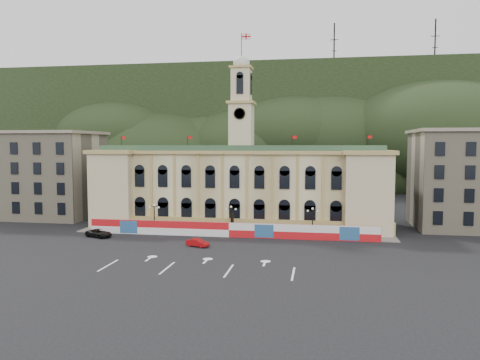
% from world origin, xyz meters
% --- Properties ---
extents(ground, '(260.00, 260.00, 0.00)m').
position_xyz_m(ground, '(0.00, 0.00, 0.00)').
color(ground, black).
rests_on(ground, ground).
extents(lane_markings, '(26.00, 10.00, 0.02)m').
position_xyz_m(lane_markings, '(0.00, -5.00, 0.00)').
color(lane_markings, white).
rests_on(lane_markings, ground).
extents(hill_ridge, '(230.00, 80.00, 64.00)m').
position_xyz_m(hill_ridge, '(0.03, 121.99, 19.48)').
color(hill_ridge, black).
rests_on(hill_ridge, ground).
extents(city_hall, '(56.20, 17.60, 37.10)m').
position_xyz_m(city_hall, '(0.00, 27.63, 7.85)').
color(city_hall, beige).
rests_on(city_hall, ground).
extents(side_building_left, '(21.00, 17.00, 18.60)m').
position_xyz_m(side_building_left, '(-43.00, 30.93, 9.33)').
color(side_building_left, tan).
rests_on(side_building_left, ground).
extents(side_building_right, '(21.00, 17.00, 18.60)m').
position_xyz_m(side_building_right, '(43.00, 30.93, 9.33)').
color(side_building_right, tan).
rests_on(side_building_right, ground).
extents(hoarding_fence, '(50.00, 0.44, 2.50)m').
position_xyz_m(hoarding_fence, '(0.06, 15.07, 1.25)').
color(hoarding_fence, red).
rests_on(hoarding_fence, ground).
extents(pavement, '(56.00, 5.50, 0.16)m').
position_xyz_m(pavement, '(0.00, 17.75, 0.08)').
color(pavement, slate).
rests_on(pavement, ground).
extents(statue, '(1.40, 1.40, 3.72)m').
position_xyz_m(statue, '(0.00, 18.00, 1.19)').
color(statue, '#595651').
rests_on(statue, ground).
extents(lamp_left, '(1.96, 0.44, 5.15)m').
position_xyz_m(lamp_left, '(-14.00, 17.00, 3.07)').
color(lamp_left, black).
rests_on(lamp_left, ground).
extents(lamp_center, '(1.96, 0.44, 5.15)m').
position_xyz_m(lamp_center, '(0.00, 17.00, 3.07)').
color(lamp_center, black).
rests_on(lamp_center, ground).
extents(lamp_right, '(1.96, 0.44, 5.15)m').
position_xyz_m(lamp_right, '(14.00, 17.00, 3.07)').
color(lamp_right, black).
rests_on(lamp_right, ground).
extents(red_sedan, '(3.70, 4.54, 1.22)m').
position_xyz_m(red_sedan, '(-3.40, 6.95, 0.61)').
color(red_sedan, '#A70B0F').
rests_on(red_sedan, ground).
extents(black_suv, '(5.72, 6.48, 1.36)m').
position_xyz_m(black_suv, '(-21.88, 11.36, 0.68)').
color(black_suv, black).
rests_on(black_suv, ground).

